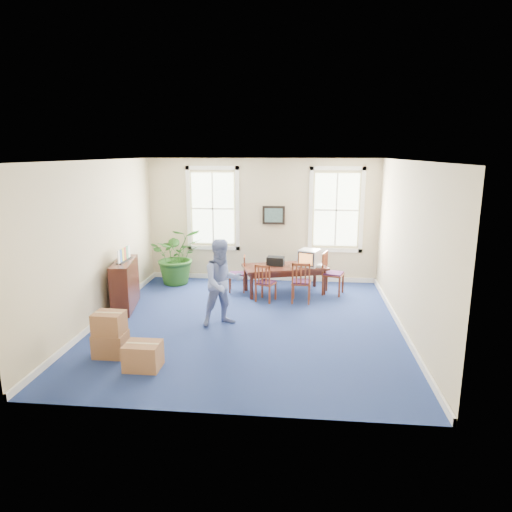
# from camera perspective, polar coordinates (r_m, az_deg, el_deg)

# --- Properties ---
(floor) EXTENTS (6.50, 6.50, 0.00)m
(floor) POSITION_cam_1_polar(r_m,az_deg,el_deg) (9.22, -1.00, -8.41)
(floor) COLOR navy
(floor) RESTS_ON ground
(ceiling) EXTENTS (6.50, 6.50, 0.00)m
(ceiling) POSITION_cam_1_polar(r_m,az_deg,el_deg) (8.59, -1.08, 11.89)
(ceiling) COLOR white
(ceiling) RESTS_ON ground
(wall_back) EXTENTS (6.50, 0.00, 6.50)m
(wall_back) POSITION_cam_1_polar(r_m,az_deg,el_deg) (11.96, 0.79, 4.46)
(wall_back) COLOR #C8B690
(wall_back) RESTS_ON ground
(wall_front) EXTENTS (6.50, 0.00, 6.50)m
(wall_front) POSITION_cam_1_polar(r_m,az_deg,el_deg) (5.66, -4.92, -5.17)
(wall_front) COLOR #C8B690
(wall_front) RESTS_ON ground
(wall_left) EXTENTS (0.00, 6.50, 6.50)m
(wall_left) POSITION_cam_1_polar(r_m,az_deg,el_deg) (9.59, -19.15, 1.65)
(wall_left) COLOR #C8B690
(wall_left) RESTS_ON ground
(wall_right) EXTENTS (0.00, 6.50, 6.50)m
(wall_right) POSITION_cam_1_polar(r_m,az_deg,el_deg) (8.93, 18.44, 0.92)
(wall_right) COLOR #C8B690
(wall_right) RESTS_ON ground
(baseboard_back) EXTENTS (6.00, 0.04, 0.12)m
(baseboard_back) POSITION_cam_1_polar(r_m,az_deg,el_deg) (12.25, 0.76, -2.70)
(baseboard_back) COLOR white
(baseboard_back) RESTS_ON ground
(baseboard_left) EXTENTS (0.04, 6.50, 0.12)m
(baseboard_left) POSITION_cam_1_polar(r_m,az_deg,el_deg) (9.97, -18.34, -7.05)
(baseboard_left) COLOR white
(baseboard_left) RESTS_ON ground
(baseboard_right) EXTENTS (0.04, 6.50, 0.12)m
(baseboard_right) POSITION_cam_1_polar(r_m,az_deg,el_deg) (9.35, 17.59, -8.34)
(baseboard_right) COLOR white
(baseboard_right) RESTS_ON ground
(window_left) EXTENTS (1.40, 0.12, 2.20)m
(window_left) POSITION_cam_1_polar(r_m,az_deg,el_deg) (12.08, -5.40, 5.93)
(window_left) COLOR white
(window_left) RESTS_ON ground
(window_right) EXTENTS (1.40, 0.12, 2.20)m
(window_right) POSITION_cam_1_polar(r_m,az_deg,el_deg) (11.89, 10.00, 5.68)
(window_right) COLOR white
(window_right) RESTS_ON ground
(wall_picture) EXTENTS (0.58, 0.06, 0.48)m
(wall_picture) POSITION_cam_1_polar(r_m,az_deg,el_deg) (11.86, 2.22, 5.12)
(wall_picture) COLOR black
(wall_picture) RESTS_ON ground
(conference_table) EXTENTS (2.15, 1.44, 0.67)m
(conference_table) POSITION_cam_1_polar(r_m,az_deg,el_deg) (11.09, 3.59, -2.91)
(conference_table) COLOR #421B13
(conference_table) RESTS_ON ground
(crt_tv) EXTENTS (0.59, 0.61, 0.40)m
(crt_tv) POSITION_cam_1_polar(r_m,az_deg,el_deg) (11.00, 6.67, -0.23)
(crt_tv) COLOR #B7B7BC
(crt_tv) RESTS_ON conference_table
(game_console) EXTENTS (0.18, 0.23, 0.06)m
(game_console) POSITION_cam_1_polar(r_m,az_deg,el_deg) (11.00, 8.06, -1.18)
(game_console) COLOR white
(game_console) RESTS_ON conference_table
(equipment_bag) EXTENTS (0.44, 0.31, 0.21)m
(equipment_bag) POSITION_cam_1_polar(r_m,az_deg,el_deg) (11.03, 2.47, -0.62)
(equipment_bag) COLOR black
(equipment_bag) RESTS_ON conference_table
(chair_near_left) EXTENTS (0.51, 0.51, 0.88)m
(chair_near_left) POSITION_cam_1_polar(r_m,az_deg,el_deg) (10.44, 1.24, -3.30)
(chair_near_left) COLOR maroon
(chair_near_left) RESTS_ON ground
(chair_near_right) EXTENTS (0.45, 0.45, 0.95)m
(chair_near_right) POSITION_cam_1_polar(r_m,az_deg,el_deg) (10.40, 5.68, -3.22)
(chair_near_right) COLOR maroon
(chair_near_right) RESTS_ON ground
(chair_end_left) EXTENTS (0.44, 0.44, 0.89)m
(chair_end_left) POSITION_cam_1_polar(r_m,az_deg,el_deg) (11.16, -2.40, -2.23)
(chair_end_left) COLOR maroon
(chair_end_left) RESTS_ON ground
(chair_end_right) EXTENTS (0.57, 0.57, 1.02)m
(chair_end_right) POSITION_cam_1_polar(r_m,az_deg,el_deg) (11.07, 9.65, -2.16)
(chair_end_right) COLOR maroon
(chair_end_right) RESTS_ON ground
(man) EXTENTS (1.05, 0.97, 1.72)m
(man) POSITION_cam_1_polar(r_m,az_deg,el_deg) (8.93, -4.18, -3.35)
(man) COLOR #7687C1
(man) RESTS_ON ground
(credenza) EXTENTS (0.62, 1.38, 1.04)m
(credenza) POSITION_cam_1_polar(r_m,az_deg,el_deg) (10.28, -16.04, -3.60)
(credenza) COLOR #421B13
(credenza) RESTS_ON ground
(brochure_rack) EXTENTS (0.15, 0.70, 0.31)m
(brochure_rack) POSITION_cam_1_polar(r_m,az_deg,el_deg) (10.11, -16.18, 0.08)
(brochure_rack) COLOR #99999E
(brochure_rack) RESTS_ON credenza
(potted_plant) EXTENTS (1.64, 1.54, 1.48)m
(potted_plant) POSITION_cam_1_polar(r_m,az_deg,el_deg) (11.92, -9.82, 0.04)
(potted_plant) COLOR #215018
(potted_plant) RESTS_ON ground
(cardboard_boxes) EXTENTS (1.42, 1.42, 0.80)m
(cardboard_boxes) POSITION_cam_1_polar(r_m,az_deg,el_deg) (8.10, -16.20, -9.02)
(cardboard_boxes) COLOR #9A633D
(cardboard_boxes) RESTS_ON ground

